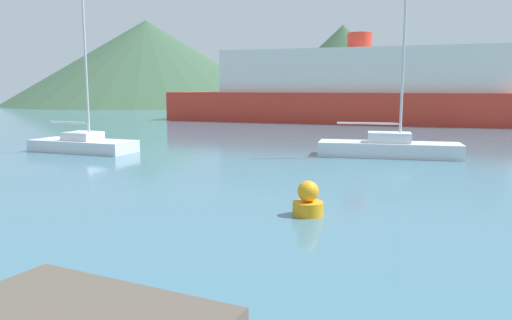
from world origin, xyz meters
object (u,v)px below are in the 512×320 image
object	(u,v)px
sailboat_inner	(389,147)
sailboat_middle	(83,143)
ferry_distant	(358,90)
buoy_marker	(308,201)

from	to	relation	value
sailboat_inner	sailboat_middle	world-z (taller)	sailboat_middle
sailboat_middle	ferry_distant	bearing A→B (deg)	71.66
sailboat_inner	ferry_distant	bearing A→B (deg)	94.95
sailboat_inner	ferry_distant	distance (m)	25.28
ferry_distant	sailboat_inner	bearing A→B (deg)	-78.96
ferry_distant	buoy_marker	world-z (taller)	ferry_distant
sailboat_middle	ferry_distant	world-z (taller)	sailboat_middle
sailboat_middle	buoy_marker	bearing A→B (deg)	-30.53
sailboat_middle	buoy_marker	distance (m)	16.58
sailboat_middle	buoy_marker	size ratio (longest dim) A/B	11.02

